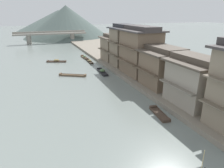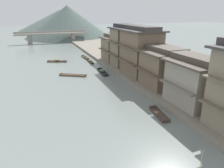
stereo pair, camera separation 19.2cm
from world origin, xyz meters
name	(u,v)px [view 2 (the right image)]	position (x,y,z in m)	size (l,w,h in m)	color
riverbank_right	(149,66)	(16.20, 30.00, 0.30)	(18.00, 110.00, 0.60)	gray
boat_moored_nearest	(85,57)	(5.27, 44.75, 0.23)	(1.05, 4.64, 0.66)	brown
boat_moored_second	(57,61)	(-2.27, 42.79, 0.25)	(4.76, 2.65, 0.72)	#423328
boat_moored_third	(90,61)	(5.35, 39.74, 0.21)	(1.04, 4.52, 0.62)	#33281E
boat_moored_far	(73,75)	(-0.81, 29.67, 0.14)	(4.96, 3.34, 0.44)	brown
boat_midriver_drifting	(159,114)	(5.79, 10.18, 0.14)	(1.50, 3.90, 0.41)	#423328
boat_midriver_upstream	(103,72)	(5.20, 29.68, 0.25)	(1.33, 5.33, 0.75)	#232326
house_waterfront_second	(195,81)	(10.78, 10.50, 3.60)	(5.94, 6.90, 6.14)	gray
house_waterfront_tall	(164,67)	(11.27, 17.72, 3.60)	(6.92, 6.66, 6.14)	#75604C
house_waterfront_narrow	(140,51)	(10.98, 24.88, 4.89)	(6.35, 8.33, 8.74)	#75604C
house_waterfront_far	(124,45)	(10.79, 31.81, 4.91)	(5.97, 5.57, 8.74)	#7F705B
house_waterfront_end	(113,47)	(10.66, 37.77, 3.60)	(5.70, 6.45, 6.14)	#7F705B
stone_bridge	(52,35)	(0.00, 77.34, 3.04)	(27.71, 2.40, 4.60)	gray
hill_far_west	(60,21)	(10.32, 130.42, 6.48)	(53.80, 53.80, 12.96)	#4C5B56
hill_far_centre	(68,22)	(9.38, 95.01, 7.36)	(40.70, 40.70, 14.73)	#4C5B56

